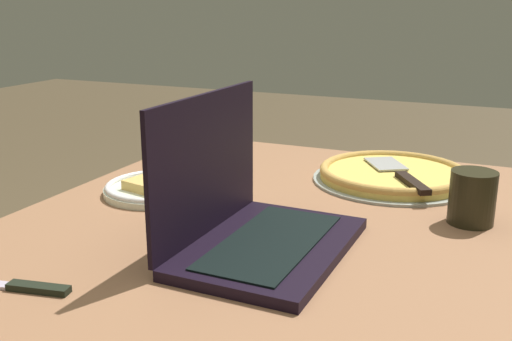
{
  "coord_description": "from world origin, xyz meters",
  "views": [
    {
      "loc": [
        0.97,
        0.38,
        1.13
      ],
      "look_at": [
        -0.07,
        -0.08,
        0.8
      ],
      "focal_mm": 41.61,
      "sensor_mm": 36.0,
      "label": 1
    }
  ],
  "objects_px": {
    "laptop": "(248,217)",
    "pizza_tray": "(393,174)",
    "drink_cup": "(472,197)",
    "table_knife": "(12,286)",
    "pizza_plate": "(158,187)",
    "dining_table": "(279,248)"
  },
  "relations": [
    {
      "from": "drink_cup",
      "to": "pizza_tray",
      "type": "bearing_deg",
      "value": -138.35
    },
    {
      "from": "dining_table",
      "to": "drink_cup",
      "type": "height_order",
      "value": "drink_cup"
    },
    {
      "from": "table_knife",
      "to": "pizza_tray",
      "type": "bearing_deg",
      "value": 152.21
    },
    {
      "from": "laptop",
      "to": "table_knife",
      "type": "bearing_deg",
      "value": -42.87
    },
    {
      "from": "laptop",
      "to": "pizza_plate",
      "type": "relative_size",
      "value": 1.52
    },
    {
      "from": "pizza_plate",
      "to": "pizza_tray",
      "type": "bearing_deg",
      "value": 123.1
    },
    {
      "from": "laptop",
      "to": "pizza_tray",
      "type": "bearing_deg",
      "value": 163.23
    },
    {
      "from": "laptop",
      "to": "drink_cup",
      "type": "xyz_separation_m",
      "value": [
        -0.27,
        0.33,
        -0.0
      ]
    },
    {
      "from": "laptop",
      "to": "table_knife",
      "type": "distance_m",
      "value": 0.37
    },
    {
      "from": "dining_table",
      "to": "pizza_plate",
      "type": "bearing_deg",
      "value": -97.84
    },
    {
      "from": "laptop",
      "to": "table_knife",
      "type": "xyz_separation_m",
      "value": [
        0.27,
        -0.25,
        -0.05
      ]
    },
    {
      "from": "laptop",
      "to": "table_knife",
      "type": "relative_size",
      "value": 1.55
    },
    {
      "from": "pizza_plate",
      "to": "pizza_tray",
      "type": "distance_m",
      "value": 0.52
    },
    {
      "from": "dining_table",
      "to": "pizza_plate",
      "type": "height_order",
      "value": "pizza_plate"
    },
    {
      "from": "dining_table",
      "to": "table_knife",
      "type": "distance_m",
      "value": 0.48
    },
    {
      "from": "table_knife",
      "to": "dining_table",
      "type": "bearing_deg",
      "value": 149.46
    },
    {
      "from": "pizza_tray",
      "to": "dining_table",
      "type": "bearing_deg",
      "value": -24.08
    },
    {
      "from": "laptop",
      "to": "pizza_plate",
      "type": "bearing_deg",
      "value": -122.39
    },
    {
      "from": "pizza_tray",
      "to": "drink_cup",
      "type": "height_order",
      "value": "drink_cup"
    },
    {
      "from": "pizza_tray",
      "to": "table_knife",
      "type": "xyz_separation_m",
      "value": [
        0.74,
        -0.39,
        -0.01
      ]
    },
    {
      "from": "dining_table",
      "to": "pizza_tray",
      "type": "xyz_separation_m",
      "value": [
        -0.33,
        0.15,
        0.08
      ]
    },
    {
      "from": "laptop",
      "to": "pizza_plate",
      "type": "xyz_separation_m",
      "value": [
        -0.19,
        -0.3,
        -0.04
      ]
    }
  ]
}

